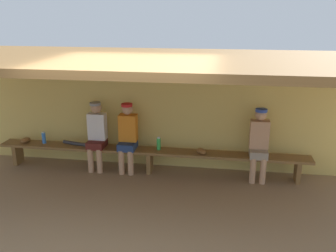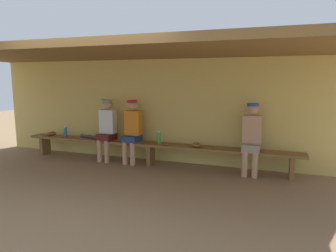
% 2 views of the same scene
% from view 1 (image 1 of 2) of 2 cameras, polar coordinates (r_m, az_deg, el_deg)
% --- Properties ---
extents(ground_plane, '(24.00, 24.00, 0.00)m').
position_cam_1_polar(ground_plane, '(5.90, -5.91, -13.28)').
color(ground_plane, '#8C6D4C').
extents(back_wall, '(8.00, 0.20, 2.20)m').
position_cam_1_polar(back_wall, '(7.27, -2.24, 2.29)').
color(back_wall, '#D8BC60').
rests_on(back_wall, ground).
extents(dugout_roof, '(8.00, 2.80, 0.12)m').
position_cam_1_polar(dugout_roof, '(5.79, -4.86, 10.03)').
color(dugout_roof, brown).
rests_on(dugout_roof, back_wall).
extents(bench, '(6.00, 0.36, 0.46)m').
position_cam_1_polar(bench, '(7.08, -2.86, -4.23)').
color(bench, brown).
rests_on(bench, ground).
extents(player_shirtless_tan, '(0.34, 0.42, 1.34)m').
position_cam_1_polar(player_shirtless_tan, '(7.05, -6.29, -1.30)').
color(player_shirtless_tan, navy).
rests_on(player_shirtless_tan, ground).
extents(player_in_white, '(0.34, 0.42, 1.34)m').
position_cam_1_polar(player_in_white, '(6.86, 13.93, -2.28)').
color(player_in_white, gray).
rests_on(player_in_white, ground).
extents(player_near_post, '(0.34, 0.42, 1.34)m').
position_cam_1_polar(player_near_post, '(7.23, -11.00, -1.04)').
color(player_near_post, '#591E19').
rests_on(player_near_post, ground).
extents(water_bottle_blue, '(0.08, 0.08, 0.24)m').
position_cam_1_polar(water_bottle_blue, '(7.75, -18.69, -1.73)').
color(water_bottle_blue, blue).
rests_on(water_bottle_blue, bench).
extents(water_bottle_orange, '(0.07, 0.07, 0.25)m').
position_cam_1_polar(water_bottle_orange, '(7.01, -1.46, -2.75)').
color(water_bottle_orange, green).
rests_on(water_bottle_orange, bench).
extents(baseball_glove_worn, '(0.25, 0.29, 0.09)m').
position_cam_1_polar(baseball_glove_worn, '(6.88, 5.19, -3.90)').
color(baseball_glove_worn, brown).
rests_on(baseball_glove_worn, bench).
extents(baseball_glove_dark_brown, '(0.18, 0.25, 0.09)m').
position_cam_1_polar(baseball_glove_dark_brown, '(7.96, -21.21, -2.05)').
color(baseball_glove_dark_brown, brown).
rests_on(baseball_glove_dark_brown, bench).
extents(baseball_bat, '(0.75, 0.24, 0.07)m').
position_cam_1_polar(baseball_bat, '(7.44, -13.55, -2.75)').
color(baseball_bat, '#333338').
rests_on(baseball_bat, bench).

